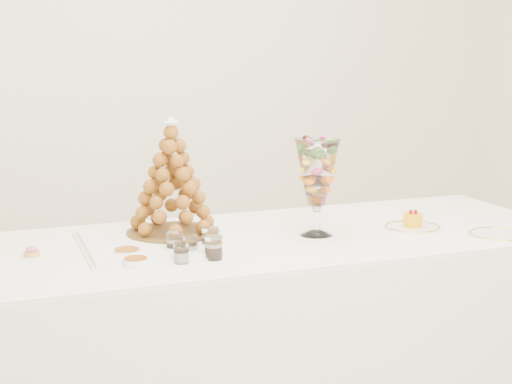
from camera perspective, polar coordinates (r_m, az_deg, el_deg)
name	(u,v)px	position (r m, az deg, el deg)	size (l,w,h in m)	color
buffet_table	(276,346)	(3.20, 1.37, -10.20)	(2.19, 0.89, 0.83)	white
lace_tray	(181,240)	(2.98, -5.02, -3.21)	(0.66, 0.49, 0.02)	white
macaron_vase	(317,173)	(3.05, 4.08, 1.25)	(0.16, 0.16, 0.35)	white
cake_plate	(412,228)	(3.23, 10.38, -2.37)	(0.21, 0.21, 0.01)	white
spare_plate	(499,235)	(3.19, 15.90, -2.78)	(0.22, 0.22, 0.01)	white
pink_tart	(32,252)	(2.89, -14.73, -3.88)	(0.05, 0.05, 0.03)	tan
verrine_a	(175,243)	(2.84, -5.45, -3.40)	(0.05, 0.05, 0.07)	white
verrine_b	(190,246)	(2.80, -4.42, -3.59)	(0.05, 0.05, 0.07)	white
verrine_c	(210,239)	(2.88, -3.06, -3.12)	(0.06, 0.06, 0.08)	white
verrine_d	(181,253)	(2.72, -5.01, -4.07)	(0.05, 0.05, 0.06)	white
verrine_e	(214,248)	(2.76, -2.85, -3.73)	(0.06, 0.06, 0.08)	white
ramekin_back	(127,254)	(2.81, -8.60, -4.10)	(0.09, 0.09, 0.03)	white
ramekin_front	(136,262)	(2.71, -8.03, -4.68)	(0.08, 0.08, 0.02)	white
croquembouche	(172,177)	(3.00, -5.63, 0.98)	(0.33, 0.33, 0.41)	brown
mousse_cake	(413,220)	(3.23, 10.42, -1.83)	(0.07, 0.07, 0.06)	#F3AB0B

